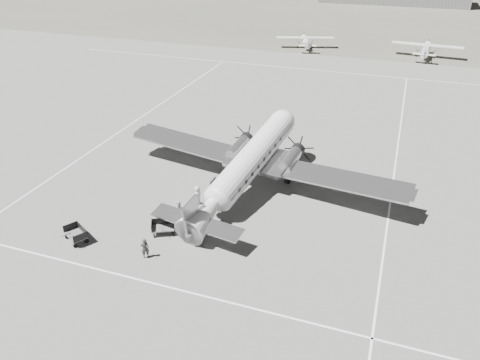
% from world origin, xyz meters
% --- Properties ---
extents(ground, '(260.00, 260.00, 0.00)m').
position_xyz_m(ground, '(0.00, 0.00, 0.00)').
color(ground, slate).
rests_on(ground, ground).
extents(taxi_line_near, '(60.00, 0.15, 0.01)m').
position_xyz_m(taxi_line_near, '(0.00, -14.00, 0.01)').
color(taxi_line_near, white).
rests_on(taxi_line_near, ground).
extents(taxi_line_right, '(0.15, 80.00, 0.01)m').
position_xyz_m(taxi_line_right, '(12.00, 0.00, 0.01)').
color(taxi_line_right, white).
rests_on(taxi_line_right, ground).
extents(taxi_line_left, '(0.15, 60.00, 0.01)m').
position_xyz_m(taxi_line_left, '(-18.00, 10.00, 0.01)').
color(taxi_line_left, white).
rests_on(taxi_line_left, ground).
extents(taxi_line_horizon, '(90.00, 0.15, 0.01)m').
position_xyz_m(taxi_line_horizon, '(0.00, 40.00, 0.01)').
color(taxi_line_horizon, white).
rests_on(taxi_line_horizon, ground).
extents(grass_infield, '(260.00, 90.00, 0.01)m').
position_xyz_m(grass_infield, '(0.00, 95.00, 0.00)').
color(grass_infield, '#5B574C').
rests_on(grass_infield, ground).
extents(dc3_airliner, '(29.84, 22.98, 5.17)m').
position_xyz_m(dc3_airliner, '(0.01, -0.59, 2.59)').
color(dc3_airliner, '#A9A8AB').
rests_on(dc3_airliner, ground).
extents(light_plane_left, '(13.04, 11.70, 2.26)m').
position_xyz_m(light_plane_left, '(-6.94, 54.20, 1.13)').
color(light_plane_left, silver).
rests_on(light_plane_left, ground).
extents(light_plane_right, '(12.82, 10.74, 2.51)m').
position_xyz_m(light_plane_right, '(14.51, 54.35, 1.25)').
color(light_plane_right, silver).
rests_on(light_plane_right, ground).
extents(baggage_cart_near, '(2.23, 2.00, 1.04)m').
position_xyz_m(baggage_cart_near, '(-4.01, -8.70, 0.52)').
color(baggage_cart_near, '#545454').
rests_on(baggage_cart_near, ground).
extents(baggage_cart_far, '(2.34, 2.13, 1.09)m').
position_xyz_m(baggage_cart_far, '(-9.65, -11.69, 0.54)').
color(baggage_cart_far, '#545454').
rests_on(baggage_cart_far, ground).
extents(ground_crew, '(0.68, 0.66, 1.58)m').
position_xyz_m(ground_crew, '(-3.83, -11.73, 0.79)').
color(ground_crew, '#2F2F2F').
rests_on(ground_crew, ground).
extents(ramp_agent, '(0.96, 1.02, 1.67)m').
position_xyz_m(ramp_agent, '(-3.65, -6.52, 0.84)').
color(ramp_agent, beige).
rests_on(ramp_agent, ground).
extents(passenger, '(0.64, 0.90, 1.72)m').
position_xyz_m(passenger, '(-3.24, -4.01, 0.86)').
color(passenger, beige).
rests_on(passenger, ground).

